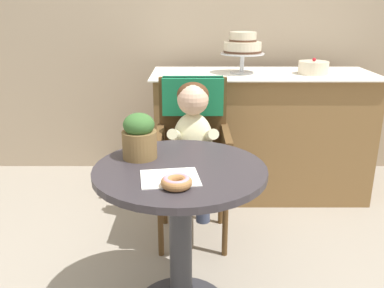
% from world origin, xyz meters
% --- Properties ---
extents(back_wall, '(4.80, 0.10, 2.70)m').
position_xyz_m(back_wall, '(0.00, 1.85, 1.35)').
color(back_wall, tan).
rests_on(back_wall, ground).
extents(cafe_table, '(0.72, 0.72, 0.72)m').
position_xyz_m(cafe_table, '(0.00, 0.00, 0.51)').
color(cafe_table, '#332D33').
rests_on(cafe_table, ground).
extents(wicker_chair, '(0.42, 0.45, 0.95)m').
position_xyz_m(wicker_chair, '(0.05, 0.73, 0.64)').
color(wicker_chair, brown).
rests_on(wicker_chair, ground).
extents(seated_child, '(0.27, 0.32, 0.73)m').
position_xyz_m(seated_child, '(0.05, 0.57, 0.68)').
color(seated_child, beige).
rests_on(seated_child, ground).
extents(paper_napkin, '(0.25, 0.21, 0.00)m').
position_xyz_m(paper_napkin, '(-0.04, -0.12, 0.72)').
color(paper_napkin, white).
rests_on(paper_napkin, cafe_table).
extents(donut_front, '(0.12, 0.12, 0.04)m').
position_xyz_m(donut_front, '(-0.01, -0.20, 0.74)').
color(donut_front, '#AD7542').
rests_on(donut_front, cafe_table).
extents(flower_vase, '(0.15, 0.15, 0.20)m').
position_xyz_m(flower_vase, '(-0.18, 0.11, 0.82)').
color(flower_vase, brown).
rests_on(flower_vase, cafe_table).
extents(display_counter, '(1.56, 0.62, 0.90)m').
position_xyz_m(display_counter, '(0.55, 1.30, 0.45)').
color(display_counter, olive).
rests_on(display_counter, ground).
extents(tiered_cake_stand, '(0.30, 0.30, 0.28)m').
position_xyz_m(tiered_cake_stand, '(0.40, 1.30, 1.08)').
color(tiered_cake_stand, silver).
rests_on(tiered_cake_stand, display_counter).
extents(round_layer_cake, '(0.20, 0.20, 0.11)m').
position_xyz_m(round_layer_cake, '(0.88, 1.27, 0.94)').
color(round_layer_cake, beige).
rests_on(round_layer_cake, display_counter).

